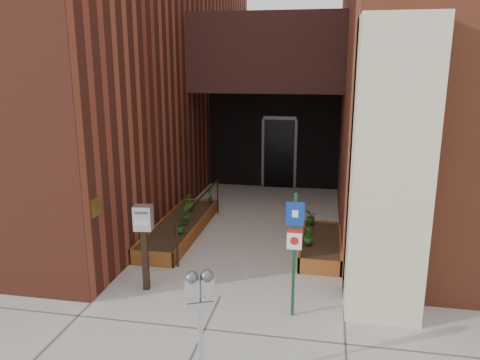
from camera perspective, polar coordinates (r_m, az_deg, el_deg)
The scene contains 15 objects.
ground at distance 7.98m, azimuth -2.45°, elevation -14.02°, with size 80.00×80.00×0.00m, color #9E9991.
architecture at distance 13.92m, azimuth 3.33°, elevation 19.11°, with size 20.00×14.60×10.00m.
planter_left at distance 10.69m, azimuth -7.32°, elevation -5.84°, with size 0.90×3.60×0.30m.
planter_right at distance 9.75m, azimuth 9.83°, elevation -7.96°, with size 0.80×2.20×0.30m.
handrail at distance 10.32m, azimuth -4.86°, elevation -2.93°, with size 0.04×3.34×0.90m.
parking_meter at distance 5.52m, azimuth -4.92°, elevation -14.10°, with size 0.34×0.24×1.49m.
sign_post at distance 6.98m, azimuth 6.64°, elevation -7.50°, with size 0.27×0.07×1.95m.
payment_dropbox at distance 7.94m, azimuth -11.65°, elevation -5.95°, with size 0.32×0.26×1.49m.
shrub_left_a at distance 9.94m, azimuth -7.30°, elevation -5.40°, with size 0.29×0.29×0.32m, color #215E1A.
shrub_left_b at distance 10.45m, azimuth -6.70°, elevation -4.20°, with size 0.21×0.21×0.39m, color #225117.
shrub_left_c at distance 11.37m, azimuth -6.18°, elevation -2.62°, with size 0.23×0.23×0.41m, color #28621C.
shrub_left_d at distance 11.96m, azimuth -3.67°, elevation -1.76°, with size 0.21×0.21×0.40m, color #1B5919.
shrub_right_a at distance 9.31m, azimuth 8.33°, elevation -6.70°, with size 0.20×0.20×0.35m, color #235B1A.
shrub_right_b at distance 9.91m, azimuth 8.50°, elevation -5.38°, with size 0.19×0.19×0.36m, color #295F1B.
shrub_right_c at distance 10.49m, azimuth 8.63°, elevation -4.44°, with size 0.28×0.28×0.31m, color #1C5017.
Camera 1 is at (1.62, -6.85, 3.76)m, focal length 35.00 mm.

